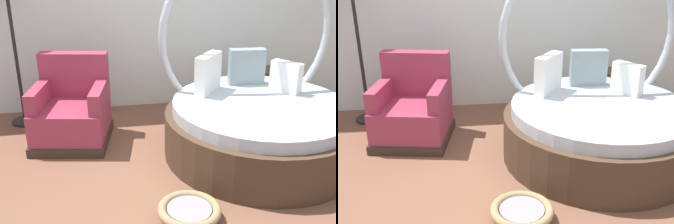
{
  "view_description": "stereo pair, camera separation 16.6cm",
  "coord_description": "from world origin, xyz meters",
  "views": [
    {
      "loc": [
        -0.95,
        -2.95,
        2.05
      ],
      "look_at": [
        -0.33,
        0.6,
        0.55
      ],
      "focal_mm": 43.3,
      "sensor_mm": 36.0,
      "label": 1
    },
    {
      "loc": [
        -0.79,
        -2.97,
        2.05
      ],
      "look_at": [
        -0.33,
        0.6,
        0.55
      ],
      "focal_mm": 43.3,
      "sensor_mm": 36.0,
      "label": 2
    }
  ],
  "objects": [
    {
      "name": "red_armchair",
      "position": [
        -1.28,
        1.29,
        0.33
      ],
      "size": [
        0.93,
        0.93,
        0.94
      ],
      "color": "#38281E",
      "rests_on": "ground_plane"
    },
    {
      "name": "round_daybed",
      "position": [
        0.62,
        0.68,
        0.4
      ],
      "size": [
        1.95,
        1.95,
        2.11
      ],
      "color": "#473323",
      "rests_on": "ground_plane"
    },
    {
      "name": "pet_basket",
      "position": [
        -0.32,
        -0.35,
        0.07
      ],
      "size": [
        0.51,
        0.51,
        0.13
      ],
      "color": "#9E7F56",
      "rests_on": "ground_plane"
    },
    {
      "name": "side_table",
      "position": [
        1.33,
        1.85,
        0.43
      ],
      "size": [
        0.44,
        0.44,
        0.52
      ],
      "color": "brown",
      "rests_on": "ground_plane"
    },
    {
      "name": "ground_plane",
      "position": [
        0.0,
        0.0,
        -0.01
      ],
      "size": [
        8.0,
        8.0,
        0.02
      ],
      "primitive_type": "cube",
      "color": "brown"
    }
  ]
}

